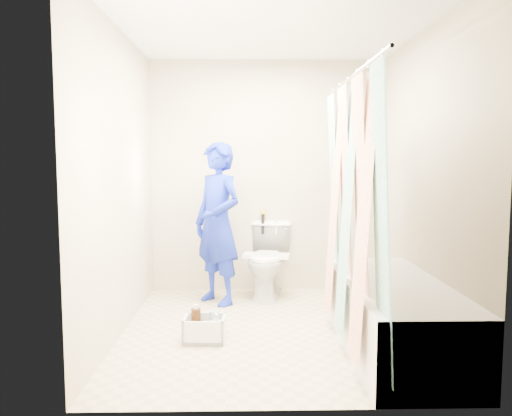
{
  "coord_description": "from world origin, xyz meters",
  "views": [
    {
      "loc": [
        -0.22,
        -3.92,
        1.38
      ],
      "look_at": [
        -0.13,
        0.26,
        0.97
      ],
      "focal_mm": 35.0,
      "sensor_mm": 36.0,
      "label": 1
    }
  ],
  "objects_px": {
    "toilet": "(268,260)",
    "plumber": "(218,223)",
    "cleaning_caddy": "(206,330)",
    "bathtub": "(393,313)"
  },
  "relations": [
    {
      "from": "toilet",
      "to": "plumber",
      "type": "bearing_deg",
      "value": -144.0
    },
    {
      "from": "toilet",
      "to": "cleaning_caddy",
      "type": "height_order",
      "value": "toilet"
    },
    {
      "from": "plumber",
      "to": "toilet",
      "type": "bearing_deg",
      "value": 71.66
    },
    {
      "from": "toilet",
      "to": "bathtub",
      "type": "bearing_deg",
      "value": -49.99
    },
    {
      "from": "bathtub",
      "to": "plumber",
      "type": "relative_size",
      "value": 1.13
    },
    {
      "from": "toilet",
      "to": "plumber",
      "type": "relative_size",
      "value": 0.48
    },
    {
      "from": "bathtub",
      "to": "cleaning_caddy",
      "type": "relative_size",
      "value": 5.39
    },
    {
      "from": "bathtub",
      "to": "toilet",
      "type": "height_order",
      "value": "toilet"
    },
    {
      "from": "toilet",
      "to": "cleaning_caddy",
      "type": "xyz_separation_m",
      "value": [
        -0.53,
        -1.27,
        -0.28
      ]
    },
    {
      "from": "bathtub",
      "to": "plumber",
      "type": "xyz_separation_m",
      "value": [
        -1.33,
        1.23,
        0.51
      ]
    }
  ]
}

